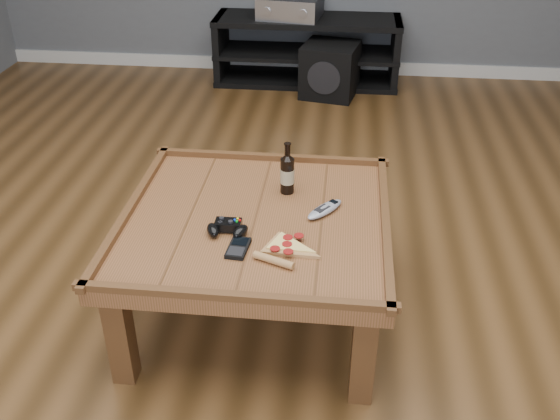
# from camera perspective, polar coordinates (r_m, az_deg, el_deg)

# --- Properties ---
(ground) EXTENTS (6.00, 6.00, 0.00)m
(ground) POSITION_cam_1_polar(r_m,az_deg,el_deg) (2.62, -2.04, -9.04)
(ground) COLOR #402912
(ground) RESTS_ON ground
(baseboard) EXTENTS (5.00, 0.02, 0.10)m
(baseboard) POSITION_cam_1_polar(r_m,az_deg,el_deg) (5.24, 2.62, 13.04)
(baseboard) COLOR silver
(baseboard) RESTS_ON ground
(coffee_table) EXTENTS (1.03, 1.03, 0.48)m
(coffee_table) POSITION_cam_1_polar(r_m,az_deg,el_deg) (2.38, -2.22, -1.87)
(coffee_table) COLOR brown
(coffee_table) RESTS_ON ground
(media_console) EXTENTS (1.40, 0.45, 0.50)m
(media_console) POSITION_cam_1_polar(r_m,az_deg,el_deg) (4.95, 2.48, 14.33)
(media_console) COLOR black
(media_console) RESTS_ON ground
(beer_bottle) EXTENTS (0.06, 0.06, 0.22)m
(beer_bottle) POSITION_cam_1_polar(r_m,az_deg,el_deg) (2.48, 0.67, 3.42)
(beer_bottle) COLOR black
(beer_bottle) RESTS_ON coffee_table
(game_controller) EXTENTS (0.17, 0.11, 0.05)m
(game_controller) POSITION_cam_1_polar(r_m,az_deg,el_deg) (2.26, -4.84, -1.66)
(game_controller) COLOR black
(game_controller) RESTS_ON coffee_table
(pizza_slice) EXTENTS (0.25, 0.31, 0.03)m
(pizza_slice) POSITION_cam_1_polar(r_m,az_deg,el_deg) (2.16, 0.47, -3.54)
(pizza_slice) COLOR #BA7F51
(pizza_slice) RESTS_ON coffee_table
(smartphone) EXTENTS (0.08, 0.13, 0.02)m
(smartphone) POSITION_cam_1_polar(r_m,az_deg,el_deg) (2.17, -3.85, -3.48)
(smartphone) COLOR black
(smartphone) RESTS_ON coffee_table
(remote_control) EXTENTS (0.16, 0.19, 0.03)m
(remote_control) POSITION_cam_1_polar(r_m,az_deg,el_deg) (2.38, 4.11, 0.07)
(remote_control) COLOR gray
(remote_control) RESTS_ON coffee_table
(av_receiver) EXTENTS (0.49, 0.43, 0.15)m
(av_receiver) POSITION_cam_1_polar(r_m,az_deg,el_deg) (4.87, 0.95, 18.10)
(av_receiver) COLOR black
(av_receiver) RESTS_ON media_console
(subwoofer) EXTENTS (0.45, 0.45, 0.38)m
(subwoofer) POSITION_cam_1_polar(r_m,az_deg,el_deg) (4.71, 4.60, 12.66)
(subwoofer) COLOR black
(subwoofer) RESTS_ON ground
(game_console) EXTENTS (0.13, 0.19, 0.22)m
(game_console) POSITION_cam_1_polar(r_m,az_deg,el_deg) (4.81, 4.72, 11.90)
(game_console) COLOR slate
(game_console) RESTS_ON ground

